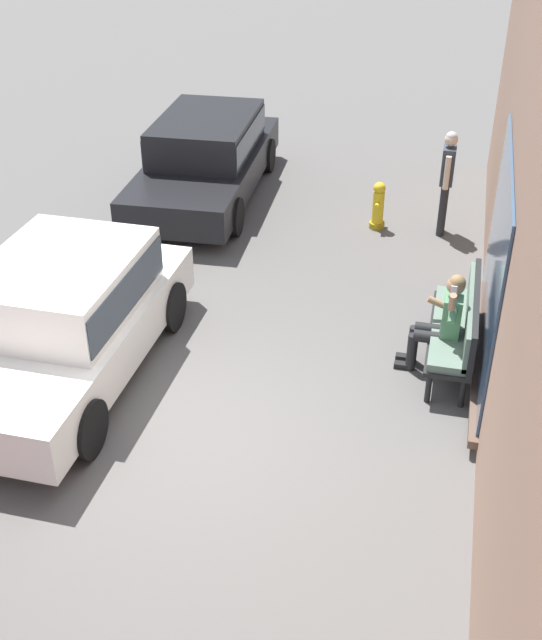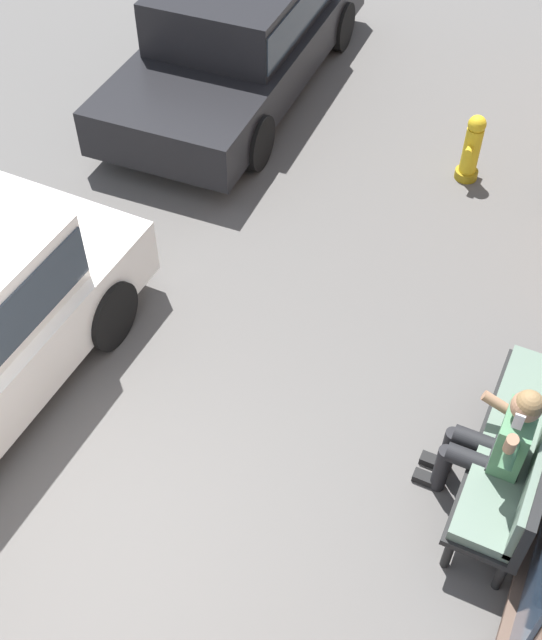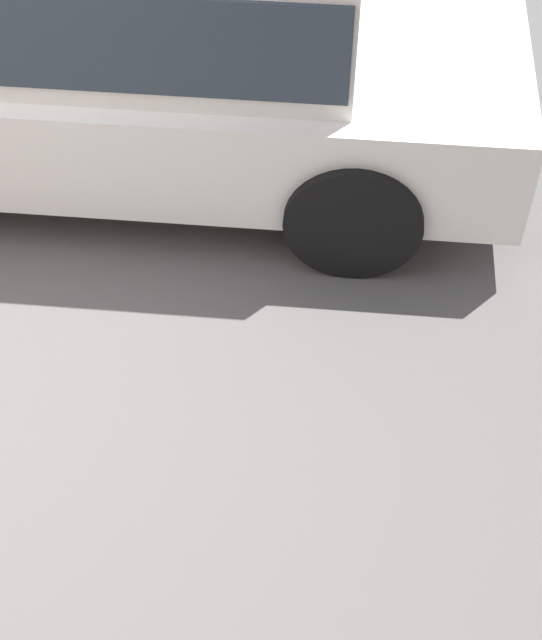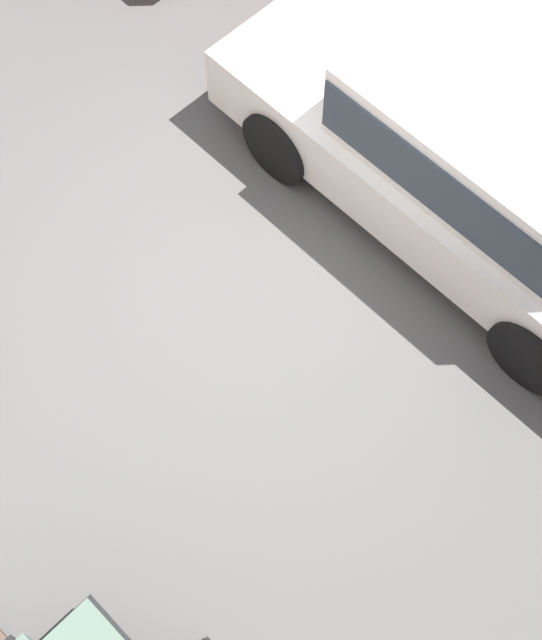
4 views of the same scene
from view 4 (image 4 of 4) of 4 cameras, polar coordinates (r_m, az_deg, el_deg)
name	(u,v)px [view 4 (image 4 of 4)]	position (r m, az deg, el deg)	size (l,w,h in m)	color
ground_plane	(268,287)	(7.72, -0.18, 1.91)	(60.00, 60.00, 0.00)	#565451
parked_car_mid	(494,144)	(7.63, 12.84, 9.96)	(4.21, 2.00, 1.51)	white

